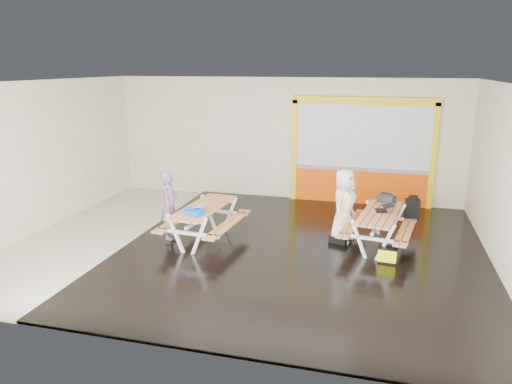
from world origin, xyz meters
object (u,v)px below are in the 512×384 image
(person_right, at_px, (344,206))
(laptop_left, at_px, (196,209))
(picnic_table_left, at_px, (204,215))
(fluke_bag, at_px, (387,255))
(blue_pouch, at_px, (194,212))
(toolbox, at_px, (386,198))
(person_left, at_px, (170,205))
(dark_case, at_px, (339,239))
(picnic_table_right, at_px, (379,221))
(backpack, at_px, (412,207))
(laptop_right, at_px, (384,209))

(person_right, height_order, laptop_left, person_right)
(picnic_table_left, xyz_separation_m, person_right, (2.96, 0.81, 0.21))
(laptop_left, xyz_separation_m, fluke_bag, (3.96, 0.15, -0.69))
(blue_pouch, bearing_deg, toolbox, 28.59)
(person_left, xyz_separation_m, dark_case, (3.64, 0.83, -0.75))
(picnic_table_right, xyz_separation_m, fluke_bag, (0.20, -0.87, -0.42))
(laptop_left, relative_size, backpack, 0.88)
(picnic_table_left, bearing_deg, blue_pouch, -87.38)
(laptop_left, bearing_deg, laptop_right, 16.43)
(person_left, relative_size, dark_case, 3.91)
(person_left, relative_size, backpack, 2.89)
(picnic_table_left, relative_size, person_left, 1.45)
(person_right, xyz_separation_m, toolbox, (0.90, 0.66, 0.05))
(picnic_table_right, height_order, laptop_right, laptop_right)
(person_left, relative_size, blue_pouch, 3.97)
(picnic_table_right, distance_m, blue_pouch, 3.93)
(picnic_table_left, height_order, laptop_right, laptop_right)
(dark_case, height_order, fluke_bag, fluke_bag)
(person_left, xyz_separation_m, laptop_left, (0.70, -0.19, 0.02))
(picnic_table_right, height_order, person_left, person_left)
(laptop_right, height_order, dark_case, laptop_right)
(picnic_table_left, height_order, toolbox, toolbox)
(laptop_left, distance_m, toolbox, 4.31)
(toolbox, distance_m, dark_case, 1.48)
(picnic_table_right, relative_size, laptop_right, 5.31)
(blue_pouch, bearing_deg, person_left, 150.33)
(picnic_table_left, relative_size, laptop_right, 5.31)
(laptop_right, bearing_deg, picnic_table_left, -168.71)
(laptop_left, relative_size, fluke_bag, 1.19)
(picnic_table_left, relative_size, picnic_table_right, 1.00)
(toolbox, bearing_deg, laptop_left, -154.59)
(picnic_table_right, distance_m, fluke_bag, 0.98)
(laptop_left, xyz_separation_m, blue_pouch, (0.06, -0.24, -0.00))
(toolbox, xyz_separation_m, dark_case, (-0.95, -0.83, -0.77))
(picnic_table_left, relative_size, blue_pouch, 5.75)
(blue_pouch, relative_size, toolbox, 0.90)
(blue_pouch, bearing_deg, person_right, 25.93)
(picnic_table_right, bearing_deg, backpack, 49.19)
(blue_pouch, xyz_separation_m, dark_case, (2.89, 1.26, -0.77))
(dark_case, bearing_deg, person_left, -167.14)
(laptop_left, height_order, blue_pouch, laptop_left)
(blue_pouch, distance_m, toolbox, 4.37)
(picnic_table_left, relative_size, fluke_bag, 5.65)
(picnic_table_right, height_order, backpack, backpack)
(person_left, bearing_deg, picnic_table_right, -86.79)
(laptop_left, distance_m, laptop_right, 4.00)
(laptop_right, bearing_deg, fluke_bag, -82.70)
(person_left, bearing_deg, laptop_left, -112.57)
(dark_case, xyz_separation_m, fluke_bag, (1.02, -0.87, 0.08))
(laptop_right, xyz_separation_m, fluke_bag, (0.13, -0.98, -0.66))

